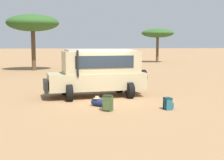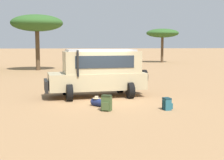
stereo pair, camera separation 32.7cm
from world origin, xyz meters
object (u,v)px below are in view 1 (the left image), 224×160
at_px(backpack_cluster_center, 108,103).
at_px(acacia_tree_far_right, 158,33).
at_px(backpack_beside_front_wheel, 168,104).
at_px(acacia_tree_right_mid, 33,23).
at_px(safari_vehicle, 98,72).
at_px(duffel_bag_low_black_case, 99,102).

bearing_deg(backpack_cluster_center, acacia_tree_far_right, 70.67).
bearing_deg(backpack_beside_front_wheel, acacia_tree_far_right, 74.86).
xyz_separation_m(backpack_beside_front_wheel, acacia_tree_far_right, (8.57, 31.68, 3.91)).
xyz_separation_m(acacia_tree_right_mid, acacia_tree_far_right, (16.23, 11.44, -0.58)).
distance_m(safari_vehicle, backpack_beside_front_wheel, 4.59).
relative_size(safari_vehicle, backpack_cluster_center, 8.37).
bearing_deg(duffel_bag_low_black_case, acacia_tree_far_right, 69.64).
distance_m(safari_vehicle, acacia_tree_right_mid, 17.69).
relative_size(backpack_cluster_center, acacia_tree_right_mid, 0.12).
xyz_separation_m(backpack_beside_front_wheel, backpack_cluster_center, (-2.51, 0.09, 0.07)).
bearing_deg(backpack_beside_front_wheel, duffel_bag_low_black_case, 158.78).
bearing_deg(backpack_beside_front_wheel, backpack_cluster_center, 178.02).
bearing_deg(acacia_tree_right_mid, backpack_beside_front_wheel, -69.28).
height_order(safari_vehicle, acacia_tree_far_right, acacia_tree_far_right).
height_order(acacia_tree_right_mid, acacia_tree_far_right, acacia_tree_right_mid).
bearing_deg(duffel_bag_low_black_case, acacia_tree_right_mid, 104.27).
relative_size(backpack_cluster_center, duffel_bag_low_black_case, 0.92).
xyz_separation_m(safari_vehicle, backpack_beside_front_wheel, (2.58, -3.65, -1.05)).
bearing_deg(duffel_bag_low_black_case, backpack_beside_front_wheel, -21.22).
xyz_separation_m(duffel_bag_low_black_case, acacia_tree_far_right, (11.36, 30.60, 3.99)).
bearing_deg(duffel_bag_low_black_case, safari_vehicle, 85.34).
bearing_deg(acacia_tree_right_mid, safari_vehicle, -72.97).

